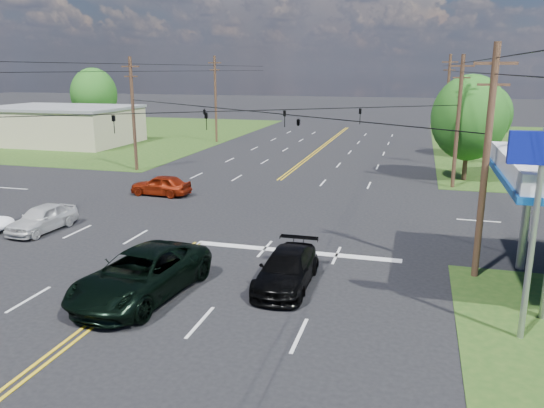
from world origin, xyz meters
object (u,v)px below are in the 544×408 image
(pole_se, at_px, (486,161))
(polesign_se, at_px, (540,181))
(retail_nw, at_px, (62,126))
(pole_left_far, at_px, (216,98))
(pole_nw, at_px, (133,113))
(tree_right_b, at_px, (486,115))
(pickup_white, at_px, (42,218))
(pole_right_far, at_px, (447,102))
(tree_far_l, at_px, (94,94))
(tree_right_a, at_px, (469,118))
(pole_ne, at_px, (458,120))
(suv_black, at_px, (287,269))
(pickup_dkgreen, at_px, (141,274))

(pole_se, height_order, polesign_se, pole_se)
(retail_nw, bearing_deg, pole_left_far, 19.44)
(retail_nw, height_order, pole_nw, pole_nw)
(tree_right_b, bearing_deg, pickup_white, -128.10)
(pole_left_far, distance_m, pickup_white, 36.85)
(pole_right_far, bearing_deg, pole_nw, -143.84)
(pickup_white, height_order, polesign_se, polesign_se)
(retail_nw, xyz_separation_m, tree_far_l, (-2.00, 10.00, 3.19))
(pole_left_far, bearing_deg, tree_far_l, 168.11)
(pole_right_far, xyz_separation_m, tree_right_a, (1.00, -16.00, -0.30))
(pole_ne, relative_size, tree_right_b, 1.34)
(pole_left_far, height_order, tree_right_a, pole_left_far)
(retail_nw, height_order, suv_black, retail_nw)
(pole_left_far, height_order, pole_right_far, same)
(suv_black, height_order, polesign_se, polesign_se)
(retail_nw, relative_size, tree_right_b, 2.26)
(pole_nw, xyz_separation_m, tree_far_l, (-19.00, 23.00, 0.28))
(pole_nw, bearing_deg, retail_nw, 142.59)
(pole_ne, height_order, pole_left_far, pole_left_far)
(suv_black, bearing_deg, pickup_white, 164.88)
(pole_ne, xyz_separation_m, pole_left_far, (-26.00, 19.00, 0.25))
(retail_nw, relative_size, tree_far_l, 1.83)
(pole_ne, height_order, tree_right_a, pole_ne)
(pole_nw, xyz_separation_m, suv_black, (18.61, -21.09, -4.20))
(pole_se, distance_m, tree_far_l, 60.88)
(pickup_white, bearing_deg, tree_far_l, 123.71)
(pickup_white, bearing_deg, pole_left_far, 100.37)
(tree_far_l, bearing_deg, polesign_se, -45.17)
(tree_far_l, relative_size, pickup_white, 2.07)
(polesign_se, bearing_deg, retail_nw, 140.50)
(pole_nw, xyz_separation_m, tree_right_b, (29.50, 15.00, -0.70))
(tree_far_l, bearing_deg, pickup_dkgreen, -55.09)
(pole_se, bearing_deg, tree_far_l, 137.66)
(pole_se, height_order, pole_nw, same)
(pole_right_far, bearing_deg, suv_black, -100.45)
(pole_right_far, relative_size, pickup_dkgreen, 1.54)
(retail_nw, xyz_separation_m, polesign_se, (43.96, -36.24, 3.22))
(pole_nw, height_order, suv_black, pole_nw)
(tree_right_b, bearing_deg, pole_right_far, 131.19)
(pole_left_far, xyz_separation_m, pickup_dkgreen, (13.50, -42.57, -4.27))
(pickup_dkgreen, bearing_deg, tree_right_a, 69.69)
(tree_right_a, xyz_separation_m, suv_black, (-8.39, -24.09, -4.15))
(retail_nw, distance_m, tree_right_a, 45.21)
(retail_nw, bearing_deg, pole_ne, -16.82)
(pole_se, xyz_separation_m, suv_black, (-7.39, -3.09, -4.20))
(pickup_dkgreen, bearing_deg, tree_far_l, 131.53)
(pole_nw, bearing_deg, tree_far_l, 129.56)
(pole_se, height_order, pole_left_far, pole_left_far)
(tree_right_b, height_order, pickup_dkgreen, tree_right_b)
(suv_black, bearing_deg, pole_se, 22.13)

